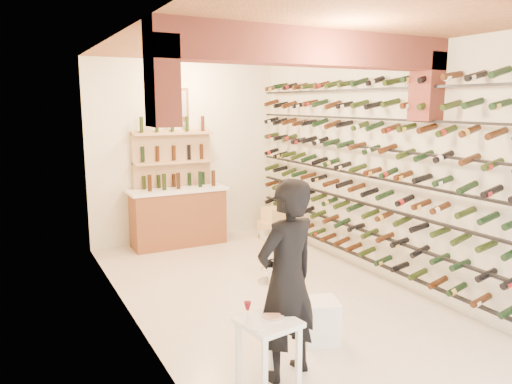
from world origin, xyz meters
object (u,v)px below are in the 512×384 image
tasting_table (268,333)px  crate_lower (275,230)px  back_counter (178,215)px  chrome_barstool (271,254)px  person (287,280)px  wine_rack (362,169)px  white_stool (320,321)px

tasting_table → crate_lower: (2.48, 4.18, -0.37)m
back_counter → chrome_barstool: 2.43m
person → chrome_barstool: (1.02, 2.10, -0.50)m
wine_rack → back_counter: (-1.83, 2.65, -1.02)m
back_counter → white_stool: back_counter is taller
tasting_table → chrome_barstool: 2.60m
tasting_table → crate_lower: 4.87m
wine_rack → crate_lower: (-0.13, 2.20, -1.38)m
tasting_table → white_stool: (0.93, 0.54, -0.31)m
chrome_barstool → wine_rack: bearing=-12.0°
tasting_table → chrome_barstool: tasting_table is taller
tasting_table → chrome_barstool: bearing=51.0°
back_counter → crate_lower: (1.70, -0.45, -0.37)m
person → chrome_barstool: person is taller
wine_rack → tasting_table: (-2.61, -1.98, -1.01)m
wine_rack → white_stool: (-1.68, -1.43, -1.32)m
person → chrome_barstool: size_ratio=2.55×
back_counter → person: size_ratio=0.93×
tasting_table → person: size_ratio=0.44×
wine_rack → chrome_barstool: 1.75m
wine_rack → crate_lower: size_ratio=10.20×
wine_rack → back_counter: 3.38m
back_counter → person: (-0.50, -4.47, 0.38)m
wine_rack → tasting_table: 3.42m
crate_lower → wine_rack: bearing=-86.6°
white_stool → tasting_table: bearing=-149.7°
wine_rack → tasting_table: size_ratio=7.14×
back_counter → white_stool: size_ratio=3.78×
back_counter → white_stool: bearing=-87.9°
white_stool → person: 1.03m
white_stool → chrome_barstool: size_ratio=0.63×
tasting_table → person: (0.27, 0.15, 0.37)m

